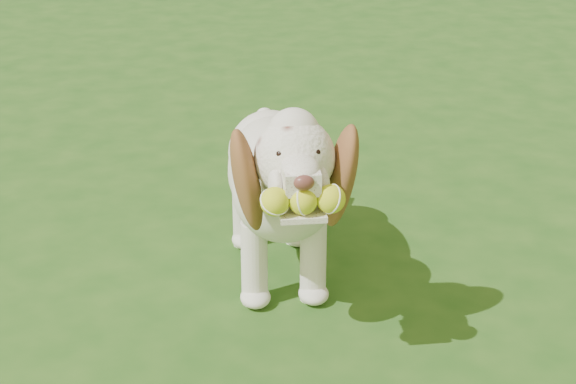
{
  "coord_description": "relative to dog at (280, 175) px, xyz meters",
  "views": [
    {
      "loc": [
        0.02,
        -2.86,
        1.67
      ],
      "look_at": [
        0.22,
        -0.13,
        0.46
      ],
      "focal_mm": 60.0,
      "sensor_mm": 36.0,
      "label": 1
    }
  ],
  "objects": [
    {
      "name": "ground",
      "position": [
        -0.21,
        -0.11,
        -0.41
      ],
      "size": [
        80.0,
        80.0,
        0.0
      ],
      "primitive_type": "plane",
      "color": "#1E4914",
      "rests_on": "ground"
    },
    {
      "name": "dog",
      "position": [
        0.0,
        0.0,
        0.0
      ],
      "size": [
        0.42,
        1.19,
        0.78
      ],
      "rotation": [
        0.0,
        0.0,
        0.05
      ],
      "color": "silver",
      "rests_on": "ground"
    }
  ]
}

